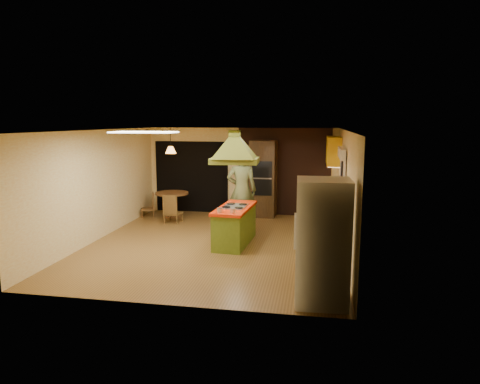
% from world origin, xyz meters
% --- Properties ---
extents(ground, '(6.50, 6.50, 0.00)m').
position_xyz_m(ground, '(0.00, 0.00, 0.00)').
color(ground, brown).
rests_on(ground, ground).
extents(room_walls, '(5.50, 6.50, 6.50)m').
position_xyz_m(room_walls, '(0.00, 0.00, 1.25)').
color(room_walls, '#F4E6AF').
rests_on(room_walls, ground).
extents(ceiling_plane, '(6.50, 6.50, 0.00)m').
position_xyz_m(ceiling_plane, '(0.00, 0.00, 2.50)').
color(ceiling_plane, silver).
rests_on(ceiling_plane, room_walls).
extents(brick_panel, '(2.64, 0.03, 2.50)m').
position_xyz_m(brick_panel, '(1.25, 3.23, 1.25)').
color(brick_panel, '#381E14').
rests_on(brick_panel, ground).
extents(nook_opening, '(2.20, 0.03, 2.10)m').
position_xyz_m(nook_opening, '(-1.50, 3.23, 1.05)').
color(nook_opening, black).
rests_on(nook_opening, ground).
extents(right_counter, '(0.62, 3.05, 0.92)m').
position_xyz_m(right_counter, '(2.45, 0.60, 0.46)').
color(right_counter, olive).
rests_on(right_counter, ground).
extents(upper_cabinets, '(0.34, 1.40, 0.70)m').
position_xyz_m(upper_cabinets, '(2.57, 2.20, 1.95)').
color(upper_cabinets, yellow).
rests_on(upper_cabinets, room_walls).
extents(window_right, '(0.12, 1.35, 1.06)m').
position_xyz_m(window_right, '(2.70, 0.40, 1.77)').
color(window_right, black).
rests_on(window_right, room_walls).
extents(fluor_panel, '(1.20, 0.60, 0.03)m').
position_xyz_m(fluor_panel, '(-1.10, -1.20, 2.48)').
color(fluor_panel, white).
rests_on(fluor_panel, ceiling_plane).
extents(kitchen_island, '(0.77, 1.70, 0.85)m').
position_xyz_m(kitchen_island, '(0.41, 0.09, 0.42)').
color(kitchen_island, olive).
rests_on(kitchen_island, ground).
extents(range_hood, '(1.06, 0.79, 0.79)m').
position_xyz_m(range_hood, '(0.41, 0.09, 2.25)').
color(range_hood, '#61691A').
rests_on(range_hood, ceiling_plane).
extents(man, '(0.79, 0.57, 2.01)m').
position_xyz_m(man, '(0.36, 1.27, 1.01)').
color(man, '#50582E').
rests_on(man, ground).
extents(refrigerator, '(0.80, 0.76, 1.87)m').
position_xyz_m(refrigerator, '(2.26, -2.76, 0.94)').
color(refrigerator, silver).
rests_on(refrigerator, ground).
extents(wall_oven, '(0.74, 0.63, 2.16)m').
position_xyz_m(wall_oven, '(0.68, 2.95, 1.08)').
color(wall_oven, '#452E16').
rests_on(wall_oven, ground).
extents(dining_table, '(0.93, 0.93, 0.70)m').
position_xyz_m(dining_table, '(-1.85, 2.43, 0.49)').
color(dining_table, brown).
rests_on(dining_table, ground).
extents(chair_left, '(0.49, 0.49, 0.68)m').
position_xyz_m(chair_left, '(-2.55, 2.33, 0.34)').
color(chair_left, brown).
rests_on(chair_left, ground).
extents(chair_near, '(0.46, 0.46, 0.77)m').
position_xyz_m(chair_near, '(-1.60, 1.78, 0.38)').
color(chair_near, brown).
rests_on(chair_near, ground).
extents(pendant_lamp, '(0.36, 0.36, 0.20)m').
position_xyz_m(pendant_lamp, '(-1.85, 2.43, 1.90)').
color(pendant_lamp, '#FF9E3F').
rests_on(pendant_lamp, ceiling_plane).
extents(canister_large, '(0.14, 0.14, 0.21)m').
position_xyz_m(canister_large, '(2.40, 1.30, 1.02)').
color(canister_large, beige).
rests_on(canister_large, right_counter).
extents(canister_medium, '(0.17, 0.17, 0.18)m').
position_xyz_m(canister_medium, '(2.40, 1.25, 1.01)').
color(canister_medium, beige).
rests_on(canister_medium, right_counter).
extents(canister_small, '(0.17, 0.17, 0.17)m').
position_xyz_m(canister_small, '(2.40, 1.03, 1.01)').
color(canister_small, '#F4DCC4').
rests_on(canister_small, right_counter).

